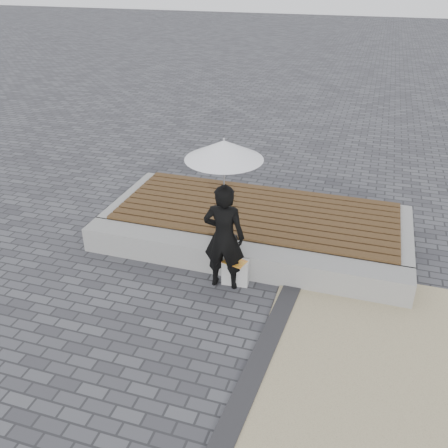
{
  "coord_description": "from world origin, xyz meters",
  "views": [
    {
      "loc": [
        1.63,
        -4.27,
        4.15
      ],
      "look_at": [
        -0.08,
        1.18,
        1.0
      ],
      "focal_mm": 38.74,
      "sensor_mm": 36.0,
      "label": 1
    }
  ],
  "objects_px": {
    "seating_ledge": "(238,259)",
    "canvas_tote": "(235,272)",
    "woman": "(224,237)",
    "parasol": "(224,150)",
    "handbag": "(227,240)"
  },
  "relations": [
    {
      "from": "seating_ledge",
      "to": "canvas_tote",
      "type": "relative_size",
      "value": 12.51
    },
    {
      "from": "woman",
      "to": "parasol",
      "type": "distance_m",
      "value": 1.26
    },
    {
      "from": "woman",
      "to": "canvas_tote",
      "type": "distance_m",
      "value": 0.62
    },
    {
      "from": "woman",
      "to": "handbag",
      "type": "height_order",
      "value": "woman"
    },
    {
      "from": "woman",
      "to": "handbag",
      "type": "distance_m",
      "value": 0.49
    },
    {
      "from": "parasol",
      "to": "handbag",
      "type": "height_order",
      "value": "parasol"
    },
    {
      "from": "canvas_tote",
      "to": "seating_ledge",
      "type": "bearing_deg",
      "value": 96.83
    },
    {
      "from": "seating_ledge",
      "to": "handbag",
      "type": "bearing_deg",
      "value": -171.34
    },
    {
      "from": "seating_ledge",
      "to": "woman",
      "type": "bearing_deg",
      "value": -101.28
    },
    {
      "from": "woman",
      "to": "handbag",
      "type": "xyz_separation_m",
      "value": [
        -0.08,
        0.39,
        -0.29
      ]
    },
    {
      "from": "seating_ledge",
      "to": "handbag",
      "type": "height_order",
      "value": "handbag"
    },
    {
      "from": "seating_ledge",
      "to": "parasol",
      "type": "distance_m",
      "value": 1.9
    },
    {
      "from": "seating_ledge",
      "to": "canvas_tote",
      "type": "distance_m",
      "value": 0.35
    },
    {
      "from": "parasol",
      "to": "handbag",
      "type": "xyz_separation_m",
      "value": [
        -0.08,
        0.39,
        -1.55
      ]
    },
    {
      "from": "woman",
      "to": "parasol",
      "type": "xyz_separation_m",
      "value": [
        0.0,
        0.0,
        1.26
      ]
    }
  ]
}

